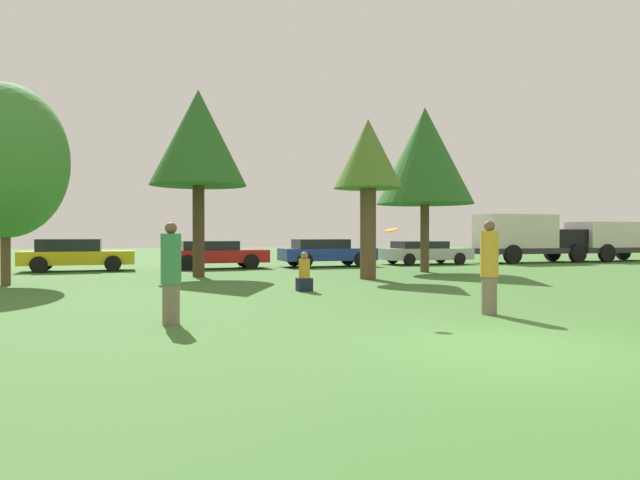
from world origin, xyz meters
TOP-DOWN VIEW (x-y plane):
  - ground_plane at (0.00, 0.00)m, footprint 120.00×120.00m
  - person_thrower at (-4.22, 3.56)m, footprint 0.34×0.34m
  - person_catcher at (1.61, 2.87)m, footprint 0.34×0.34m
  - frisbee at (-0.37, 3.03)m, footprint 0.25×0.25m
  - bystander_sitting at (-0.41, 8.24)m, footprint 0.40×0.33m
  - tree_0 at (-8.35, 12.78)m, footprint 3.61×3.61m
  - tree_1 at (-2.48, 14.35)m, footprint 3.44×3.44m
  - tree_2 at (2.88, 11.50)m, footprint 2.37×2.37m
  - tree_3 at (6.50, 14.05)m, footprint 3.91×3.91m
  - parked_car_yellow at (-6.92, 19.27)m, footprint 4.43×1.92m
  - parked_car_red at (-1.19, 19.06)m, footprint 4.41×1.98m
  - parked_car_blue at (3.98, 18.97)m, footprint 4.45×1.94m
  - parked_car_silver at (9.45, 19.36)m, footprint 4.56×2.03m
  - delivery_truck_black at (15.58, 19.16)m, footprint 6.70×2.23m
  - delivery_truck_green at (21.37, 19.04)m, footprint 5.55×2.46m

SIDE VIEW (x-z plane):
  - ground_plane at x=0.00m, z-range 0.00..0.00m
  - bystander_sitting at x=-0.41m, z-range -0.09..0.97m
  - parked_car_silver at x=9.45m, z-range 0.04..1.22m
  - parked_car_red at x=-1.19m, z-range 0.05..1.28m
  - parked_car_yellow at x=-6.92m, z-range 0.03..1.36m
  - parked_car_blue at x=3.98m, z-range 0.05..1.35m
  - person_thrower at x=-4.22m, z-range 0.00..1.74m
  - person_catcher at x=1.61m, z-range 0.01..1.80m
  - delivery_truck_green at x=21.37m, z-range 0.15..2.37m
  - delivery_truck_black at x=15.58m, z-range 0.10..2.68m
  - frisbee at x=-0.37m, z-range 1.56..1.66m
  - tree_0 at x=-8.35m, z-range 0.70..6.75m
  - tree_2 at x=2.88m, z-range 1.37..6.84m
  - tree_3 at x=6.50m, z-range 1.36..8.01m
  - tree_1 at x=-2.48m, z-range 1.59..8.30m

